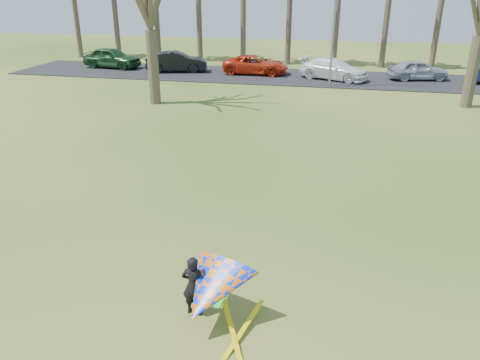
% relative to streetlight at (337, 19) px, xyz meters
% --- Properties ---
extents(ground, '(100.00, 100.00, 0.00)m').
position_rel_streetlight_xyz_m(ground, '(-2.16, -22.00, -4.46)').
color(ground, '#1E5111').
rests_on(ground, ground).
extents(parking_strip, '(46.00, 7.00, 0.06)m').
position_rel_streetlight_xyz_m(parking_strip, '(-2.16, 3.00, -4.43)').
color(parking_strip, black).
rests_on(parking_strip, ground).
extents(streetlight, '(2.28, 0.18, 8.00)m').
position_rel_streetlight_xyz_m(streetlight, '(0.00, 0.00, 0.00)').
color(streetlight, gray).
rests_on(streetlight, ground).
extents(car_0, '(5.07, 2.55, 1.66)m').
position_rel_streetlight_xyz_m(car_0, '(-18.25, 3.74, -3.58)').
color(car_0, '#1B4321').
rests_on(car_0, parking_strip).
extents(car_1, '(5.06, 2.79, 1.58)m').
position_rel_streetlight_xyz_m(car_1, '(-12.33, 3.06, -3.61)').
color(car_1, black).
rests_on(car_1, parking_strip).
extents(car_2, '(5.06, 2.35, 1.40)m').
position_rel_streetlight_xyz_m(car_2, '(-6.00, 3.48, -3.70)').
color(car_2, red).
rests_on(car_2, parking_strip).
extents(car_3, '(5.55, 3.89, 1.49)m').
position_rel_streetlight_xyz_m(car_3, '(0.01, 2.55, -3.66)').
color(car_3, white).
rests_on(car_3, parking_strip).
extents(car_4, '(4.53, 2.61, 1.45)m').
position_rel_streetlight_xyz_m(car_4, '(6.04, 3.65, -3.68)').
color(car_4, '#9FA3AD').
rests_on(car_4, parking_strip).
extents(kite_flyer, '(2.13, 2.39, 2.02)m').
position_rel_streetlight_xyz_m(kite_flyer, '(-1.68, -25.22, -3.63)').
color(kite_flyer, black).
rests_on(kite_flyer, ground).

